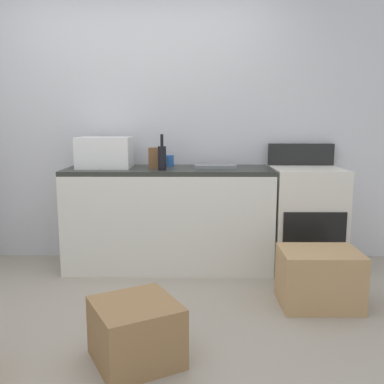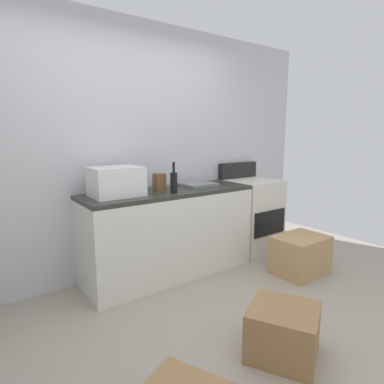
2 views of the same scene
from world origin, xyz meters
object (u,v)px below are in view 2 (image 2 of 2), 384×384
object	(u,v)px
microwave	(116,182)
cardboard_box_small	(300,255)
knife_block	(159,183)
cardboard_box_large	(283,331)
wine_bottle	(174,182)
coffee_mug	(161,183)
stove_oven	(251,214)

from	to	relation	value
microwave	cardboard_box_small	size ratio (longest dim) A/B	0.83
knife_block	cardboard_box_small	distance (m)	1.68
cardboard_box_large	knife_block	bearing A→B (deg)	91.14
wine_bottle	knife_block	distance (m)	0.17
coffee_mug	cardboard_box_large	size ratio (longest dim) A/B	0.23
knife_block	cardboard_box_large	distance (m)	1.75
coffee_mug	cardboard_box_small	world-z (taller)	coffee_mug
wine_bottle	knife_block	size ratio (longest dim) A/B	1.67
stove_oven	microwave	xyz separation A→B (m)	(-1.78, 0.01, 0.57)
wine_bottle	knife_block	world-z (taller)	wine_bottle
cardboard_box_large	cardboard_box_small	distance (m)	1.42
microwave	wine_bottle	size ratio (longest dim) A/B	1.53
wine_bottle	knife_block	bearing A→B (deg)	117.20
microwave	knife_block	distance (m)	0.44
cardboard_box_large	microwave	bearing A→B (deg)	106.71
coffee_mug	microwave	bearing A→B (deg)	-165.39
knife_block	cardboard_box_small	world-z (taller)	knife_block
stove_oven	cardboard_box_large	size ratio (longest dim) A/B	2.53
coffee_mug	knife_block	world-z (taller)	knife_block
wine_bottle	cardboard_box_small	size ratio (longest dim) A/B	0.54
stove_oven	knife_block	world-z (taller)	stove_oven
microwave	cardboard_box_large	world-z (taller)	microwave
stove_oven	coffee_mug	xyz separation A→B (m)	(-1.22, 0.16, 0.48)
knife_block	cardboard_box_large	xyz separation A→B (m)	(0.03, -1.54, -0.82)
wine_bottle	coffee_mug	bearing A→B (deg)	82.59
wine_bottle	cardboard_box_small	bearing A→B (deg)	-29.47
knife_block	microwave	bearing A→B (deg)	176.49
knife_block	cardboard_box_small	xyz separation A→B (m)	(1.24, -0.81, -0.79)
microwave	knife_block	bearing A→B (deg)	-3.51
stove_oven	wine_bottle	distance (m)	1.39
cardboard_box_small	coffee_mug	bearing A→B (deg)	138.90
stove_oven	cardboard_box_large	bearing A→B (deg)	-130.04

